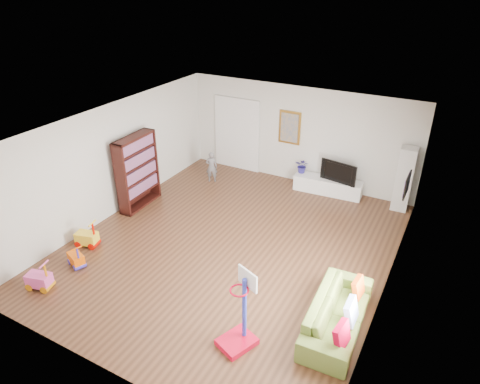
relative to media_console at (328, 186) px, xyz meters
The scene contains 25 objects.
floor 3.58m from the media_console, 107.13° to the right, with size 6.50×7.50×0.00m, color brown.
ceiling 4.36m from the media_console, 107.13° to the right, with size 6.50×7.50×0.00m, color white.
wall_back 1.59m from the media_console, 162.46° to the left, with size 6.50×0.00×2.70m, color silver.
wall_front 7.33m from the media_console, 98.36° to the right, with size 6.50×0.00×2.70m, color beige.
wall_left 5.61m from the media_console, 141.55° to the right, with size 0.00×7.50×2.70m, color silver.
wall_right 4.22m from the media_console, 57.26° to the right, with size 0.00×7.50×2.70m, color silver.
navy_accent 3.39m from the media_console, 42.75° to the right, with size 0.01×3.20×1.70m, color black.
olive_wainscot 2.99m from the media_console, 42.75° to the right, with size 0.01×3.20×1.00m, color brown.
doorway 3.08m from the media_console, behind, with size 1.45×0.06×2.10m, color white.
painting_back 1.89m from the media_console, 167.33° to the left, with size 0.62×0.06×0.92m, color gold.
artwork_right 3.09m from the media_console, 40.64° to the right, with size 0.04×0.56×0.46m, color #7F3F8C.
media_console is the anchor object (origin of this frame).
tall_cabinet 1.96m from the media_console, ahead, with size 0.38×0.38×1.64m, color white.
bookshelf 5.01m from the media_console, 143.92° to the right, with size 0.33×1.27×1.86m, color black.
sofa 4.95m from the media_console, 70.01° to the right, with size 2.05×0.80×0.60m, color olive.
basketball_hoop 5.82m from the media_console, 86.10° to the right, with size 0.48×0.58×1.40m, color red.
ride_on_yellow 6.23m from the media_console, 127.91° to the right, with size 0.46×0.29×0.61m, color yellow.
ride_on_orange 6.54m from the media_console, 122.21° to the right, with size 0.39×0.24×0.52m, color #F25A04.
ride_on_pink 7.29m from the media_console, 119.19° to the right, with size 0.45×0.28×0.60m, color #ED4FA7.
child 3.26m from the media_console, 164.22° to the right, with size 0.33×0.21×0.89m, color slate.
tv 0.57m from the media_console, ahead, with size 0.99×0.13×0.57m, color black.
vase_plant 0.87m from the media_console, behind, with size 0.37×0.32×0.41m, color navy.
pillow_left 5.60m from the media_console, 69.92° to the right, with size 0.10×0.38×0.38m, color #AC0228.
pillow_center 5.07m from the media_console, 67.84° to the right, with size 0.10×0.40×0.40m, color white.
pillow_right 4.46m from the media_console, 65.37° to the right, with size 0.09×0.35×0.35m, color #B13B0A.
Camera 1 is at (3.87, -6.73, 5.41)m, focal length 32.00 mm.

